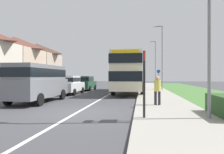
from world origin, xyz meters
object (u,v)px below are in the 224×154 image
(parked_car_dark_green, at_px, (85,83))
(cycle_route_sign, at_px, (159,78))
(pedestrian_walking_away, at_px, (158,82))
(double_decker_bus, at_px, (129,71))
(parked_car_white, at_px, (69,84))
(bus_stop_sign, at_px, (144,79))
(parked_van_grey, at_px, (38,80))
(street_lamp_mid, at_px, (161,54))
(street_lamp_far, at_px, (155,60))
(pedestrian_at_stop, at_px, (157,89))

(parked_car_dark_green, relative_size, cycle_route_sign, 1.71)
(pedestrian_walking_away, bearing_deg, parked_car_dark_green, -169.38)
(double_decker_bus, bearing_deg, parked_car_dark_green, 154.28)
(pedestrian_walking_away, relative_size, cycle_route_sign, 0.66)
(parked_car_white, relative_size, bus_stop_sign, 1.57)
(parked_car_dark_green, bearing_deg, double_decker_bus, -25.72)
(parked_van_grey, bearing_deg, street_lamp_mid, 53.49)
(street_lamp_mid, xyz_separation_m, street_lamp_far, (0.22, 14.17, 0.32))
(bus_stop_sign, distance_m, street_lamp_mid, 16.94)
(pedestrian_walking_away, bearing_deg, cycle_route_sign, 82.88)
(street_lamp_mid, bearing_deg, double_decker_bus, -135.01)
(parked_car_dark_green, height_order, cycle_route_sign, cycle_route_sign)
(parked_van_grey, height_order, bus_stop_sign, bus_stop_sign)
(double_decker_bus, relative_size, pedestrian_walking_away, 6.80)
(pedestrian_walking_away, relative_size, street_lamp_far, 0.21)
(cycle_route_sign, distance_m, street_lamp_far, 11.66)
(parked_car_white, xyz_separation_m, bus_stop_sign, (6.66, -10.38, 0.61))
(street_lamp_mid, bearing_deg, pedestrian_at_stop, -96.36)
(parked_van_grey, relative_size, bus_stop_sign, 2.06)
(pedestrian_at_stop, height_order, street_lamp_mid, street_lamp_mid)
(parked_car_white, relative_size, parked_car_dark_green, 0.95)
(pedestrian_walking_away, xyz_separation_m, bus_stop_sign, (-1.87, -17.26, 0.56))
(double_decker_bus, bearing_deg, street_lamp_far, 78.19)
(street_lamp_mid, bearing_deg, parked_van_grey, -126.51)
(parked_car_dark_green, distance_m, street_lamp_far, 17.95)
(parked_car_dark_green, distance_m, pedestrian_at_stop, 14.21)
(parked_car_white, distance_m, street_lamp_mid, 11.33)
(double_decker_bus, xyz_separation_m, street_lamp_far, (3.69, 17.64, 2.46))
(street_lamp_far, bearing_deg, bus_stop_sign, -94.51)
(parked_car_white, bearing_deg, street_lamp_far, 65.94)
(pedestrian_at_stop, height_order, bus_stop_sign, bus_stop_sign)
(double_decker_bus, bearing_deg, cycle_route_sign, 62.02)
(pedestrian_at_stop, relative_size, street_lamp_far, 0.21)
(pedestrian_at_stop, height_order, cycle_route_sign, cycle_route_sign)
(parked_van_grey, bearing_deg, street_lamp_far, 70.88)
(parked_van_grey, height_order, parked_car_white, parked_van_grey)
(street_lamp_far, bearing_deg, parked_van_grey, -109.12)
(pedestrian_at_stop, bearing_deg, bus_stop_sign, -102.14)
(pedestrian_at_stop, distance_m, cycle_route_sign, 16.07)
(cycle_route_sign, bearing_deg, bus_stop_sign, -96.28)
(double_decker_bus, height_order, street_lamp_far, street_lamp_far)
(parked_van_grey, bearing_deg, pedestrian_at_stop, -8.62)
(street_lamp_mid, bearing_deg, street_lamp_far, 89.13)
(parked_van_grey, distance_m, cycle_route_sign, 17.28)
(bus_stop_sign, bearing_deg, parked_car_white, 122.69)
(pedestrian_at_stop, bearing_deg, street_lamp_far, 86.49)
(parked_car_dark_green, xyz_separation_m, street_lamp_mid, (8.81, 0.90, 3.37))
(parked_van_grey, xyz_separation_m, pedestrian_at_stop, (7.38, -1.12, -0.42))
(parked_car_dark_green, bearing_deg, street_lamp_mid, 5.85)
(pedestrian_walking_away, height_order, street_lamp_far, street_lamp_far)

